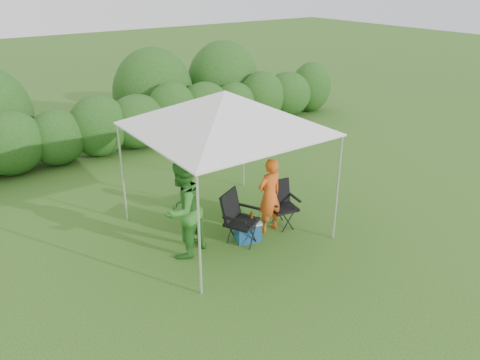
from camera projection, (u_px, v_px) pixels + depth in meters
ground at (241, 239)px, 9.11m from camera, size 70.00×70.00×0.00m
hedge at (122, 123)px, 13.29m from camera, size 16.39×1.53×1.80m
canopy at (225, 111)px, 8.48m from camera, size 3.10×3.10×2.83m
chair_right at (281, 201)px, 9.44m from camera, size 0.65×0.61×0.93m
chair_left at (237, 215)px, 8.79m from camera, size 0.79×0.77×1.03m
man at (269, 196)px, 9.13m from camera, size 0.58×0.39×1.53m
woman at (183, 209)px, 8.28m from camera, size 1.09×0.99×1.82m
cooler at (248, 231)px, 9.00m from camera, size 0.55×0.46×0.40m
bottle at (252, 216)px, 8.87m from camera, size 0.06×0.06×0.23m
lawn_toy at (264, 147)px, 13.41m from camera, size 0.64×0.53×0.32m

